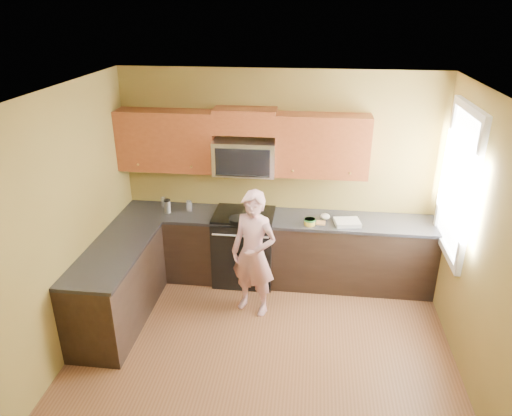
% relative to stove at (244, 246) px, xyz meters
% --- Properties ---
extents(floor, '(4.00, 4.00, 0.00)m').
position_rel_stove_xyz_m(floor, '(0.40, -1.68, -0.47)').
color(floor, brown).
rests_on(floor, ground).
extents(ceiling, '(4.00, 4.00, 0.00)m').
position_rel_stove_xyz_m(ceiling, '(0.40, -1.68, 2.23)').
color(ceiling, white).
rests_on(ceiling, ground).
extents(wall_back, '(4.00, 0.00, 4.00)m').
position_rel_stove_xyz_m(wall_back, '(0.40, 0.32, 0.88)').
color(wall_back, brown).
rests_on(wall_back, ground).
extents(wall_left, '(0.00, 4.00, 4.00)m').
position_rel_stove_xyz_m(wall_left, '(-1.60, -1.68, 0.88)').
color(wall_left, brown).
rests_on(wall_left, ground).
extents(wall_right, '(0.00, 4.00, 4.00)m').
position_rel_stove_xyz_m(wall_right, '(2.40, -1.68, 0.88)').
color(wall_right, brown).
rests_on(wall_right, ground).
extents(cabinet_back_run, '(4.00, 0.60, 0.88)m').
position_rel_stove_xyz_m(cabinet_back_run, '(0.40, 0.02, -0.03)').
color(cabinet_back_run, black).
rests_on(cabinet_back_run, floor).
extents(cabinet_left_run, '(0.60, 1.60, 0.88)m').
position_rel_stove_xyz_m(cabinet_left_run, '(-1.30, -1.08, -0.03)').
color(cabinet_left_run, black).
rests_on(cabinet_left_run, floor).
extents(countertop_back, '(4.00, 0.62, 0.04)m').
position_rel_stove_xyz_m(countertop_back, '(0.40, 0.01, 0.43)').
color(countertop_back, black).
rests_on(countertop_back, cabinet_back_run).
extents(countertop_left, '(0.62, 1.60, 0.04)m').
position_rel_stove_xyz_m(countertop_left, '(-1.29, -1.08, 0.43)').
color(countertop_left, black).
rests_on(countertop_left, cabinet_left_run).
extents(stove, '(0.76, 0.65, 0.95)m').
position_rel_stove_xyz_m(stove, '(0.00, 0.00, 0.00)').
color(stove, black).
rests_on(stove, floor).
extents(microwave, '(0.76, 0.40, 0.42)m').
position_rel_stove_xyz_m(microwave, '(0.00, 0.12, 0.97)').
color(microwave, silver).
rests_on(microwave, wall_back).
extents(upper_cab_left, '(1.22, 0.33, 0.75)m').
position_rel_stove_xyz_m(upper_cab_left, '(-0.99, 0.16, 0.97)').
color(upper_cab_left, brown).
rests_on(upper_cab_left, wall_back).
extents(upper_cab_right, '(1.12, 0.33, 0.75)m').
position_rel_stove_xyz_m(upper_cab_right, '(0.94, 0.16, 0.97)').
color(upper_cab_right, brown).
rests_on(upper_cab_right, wall_back).
extents(upper_cab_over_mw, '(0.76, 0.33, 0.30)m').
position_rel_stove_xyz_m(upper_cab_over_mw, '(0.00, 0.16, 1.62)').
color(upper_cab_over_mw, brown).
rests_on(upper_cab_over_mw, wall_back).
extents(window, '(0.06, 1.06, 1.66)m').
position_rel_stove_xyz_m(window, '(2.38, -0.48, 1.17)').
color(window, white).
rests_on(window, wall_right).
extents(woman, '(0.65, 0.54, 1.52)m').
position_rel_stove_xyz_m(woman, '(0.21, -0.68, 0.29)').
color(woman, '#DC6E80').
rests_on(woman, floor).
extents(frying_pan, '(0.38, 0.49, 0.06)m').
position_rel_stove_xyz_m(frying_pan, '(-0.03, -0.26, 0.47)').
color(frying_pan, black).
rests_on(frying_pan, stove).
extents(butter_tub, '(0.15, 0.15, 0.10)m').
position_rel_stove_xyz_m(butter_tub, '(0.83, -0.17, 0.45)').
color(butter_tub, yellow).
rests_on(butter_tub, countertop_back).
extents(toast_slice, '(0.11, 0.11, 0.01)m').
position_rel_stove_xyz_m(toast_slice, '(0.97, -0.11, 0.45)').
color(toast_slice, '#B27F47').
rests_on(toast_slice, countertop_back).
extents(napkin_a, '(0.14, 0.14, 0.06)m').
position_rel_stove_xyz_m(napkin_a, '(0.20, -0.09, 0.48)').
color(napkin_a, silver).
rests_on(napkin_a, countertop_back).
extents(napkin_b, '(0.14, 0.15, 0.07)m').
position_rel_stove_xyz_m(napkin_b, '(1.02, 0.02, 0.48)').
color(napkin_b, silver).
rests_on(napkin_b, countertop_back).
extents(dish_towel, '(0.34, 0.29, 0.05)m').
position_rel_stove_xyz_m(dish_towel, '(1.29, -0.10, 0.47)').
color(dish_towel, silver).
rests_on(dish_towel, countertop_back).
extents(travel_mug, '(0.09, 0.09, 0.18)m').
position_rel_stove_xyz_m(travel_mug, '(-0.99, -0.02, 0.45)').
color(travel_mug, silver).
rests_on(travel_mug, countertop_back).
extents(glass_a, '(0.07, 0.07, 0.12)m').
position_rel_stove_xyz_m(glass_a, '(-1.11, 0.18, 0.51)').
color(glass_a, silver).
rests_on(glass_a, countertop_back).
extents(glass_b, '(0.08, 0.08, 0.12)m').
position_rel_stove_xyz_m(glass_b, '(-0.74, 0.11, 0.51)').
color(glass_b, silver).
rests_on(glass_b, countertop_back).
extents(glass_c, '(0.08, 0.08, 0.12)m').
position_rel_stove_xyz_m(glass_c, '(-0.72, 0.07, 0.51)').
color(glass_c, silver).
rests_on(glass_c, countertop_back).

